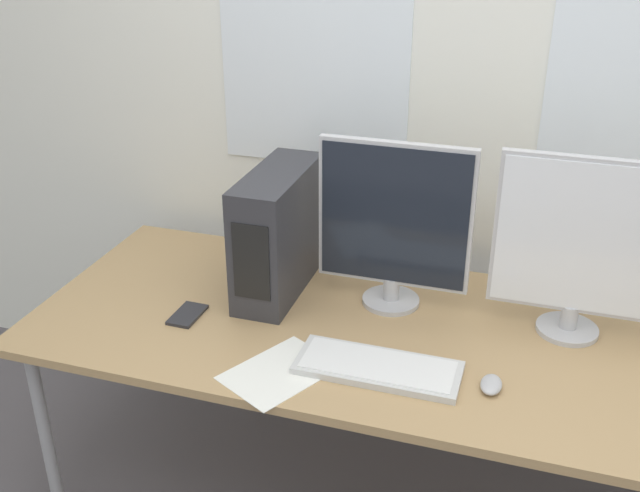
# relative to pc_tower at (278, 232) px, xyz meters

# --- Properties ---
(wall_back) EXTENTS (8.00, 0.07, 2.70)m
(wall_back) POSITION_rel_pc_tower_xyz_m (0.54, 0.44, 0.45)
(wall_back) COLOR silver
(wall_back) RESTS_ON ground_plane
(desk) EXTENTS (2.45, 0.90, 0.70)m
(desk) POSITION_rel_pc_tower_xyz_m (0.54, -0.14, -0.24)
(desk) COLOR tan
(desk) RESTS_ON ground_plane
(pc_tower) EXTENTS (0.16, 0.46, 0.41)m
(pc_tower) POSITION_rel_pc_tower_xyz_m (0.00, 0.00, 0.00)
(pc_tower) COLOR #2D2D33
(pc_tower) RESTS_ON desk
(monitor_main) EXTENTS (0.47, 0.18, 0.53)m
(monitor_main) POSITION_rel_pc_tower_xyz_m (0.37, 0.01, 0.08)
(monitor_main) COLOR #B7B7BC
(monitor_main) RESTS_ON desk
(monitor_right_near) EXTENTS (0.49, 0.18, 0.55)m
(monitor_right_near) POSITION_rel_pc_tower_xyz_m (0.91, 0.00, 0.08)
(monitor_right_near) COLOR #B7B7BC
(monitor_right_near) RESTS_ON desk
(keyboard) EXTENTS (0.45, 0.18, 0.02)m
(keyboard) POSITION_rel_pc_tower_xyz_m (0.42, -0.36, -0.19)
(keyboard) COLOR silver
(keyboard) RESTS_ON desk
(mouse) EXTENTS (0.06, 0.09, 0.03)m
(mouse) POSITION_rel_pc_tower_xyz_m (0.73, -0.35, -0.19)
(mouse) COLOR #B2B2B7
(mouse) RESTS_ON desk
(cell_phone) EXTENTS (0.08, 0.14, 0.01)m
(cell_phone) POSITION_rel_pc_tower_xyz_m (-0.21, -0.26, -0.20)
(cell_phone) COLOR #232328
(cell_phone) RESTS_ON desk
(paper_sheet_left) EXTENTS (0.32, 0.36, 0.00)m
(paper_sheet_left) POSITION_rel_pc_tower_xyz_m (0.17, -0.45, -0.20)
(paper_sheet_left) COLOR white
(paper_sheet_left) RESTS_ON desk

